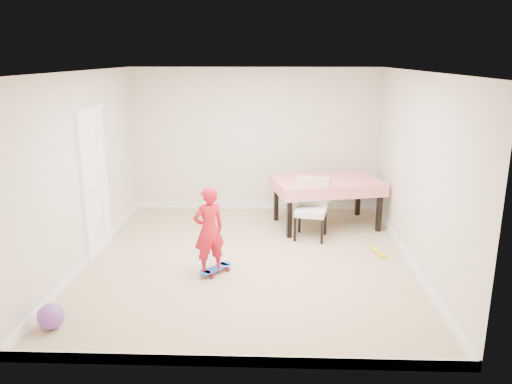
{
  "coord_description": "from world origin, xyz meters",
  "views": [
    {
      "loc": [
        0.34,
        -6.52,
        2.79
      ],
      "look_at": [
        0.1,
        0.2,
        0.95
      ],
      "focal_mm": 35.0,
      "sensor_mm": 36.0,
      "label": 1
    }
  ],
  "objects_px": {
    "dining_table": "(326,203)",
    "dining_chair": "(311,209)",
    "child": "(209,233)",
    "balloon": "(51,316)",
    "skateboard": "(216,270)"
  },
  "relations": [
    {
      "from": "dining_table",
      "to": "balloon",
      "type": "relative_size",
      "value": 6.12
    },
    {
      "from": "skateboard",
      "to": "balloon",
      "type": "bearing_deg",
      "value": 170.81
    },
    {
      "from": "dining_chair",
      "to": "skateboard",
      "type": "distance_m",
      "value": 1.98
    },
    {
      "from": "dining_table",
      "to": "child",
      "type": "height_order",
      "value": "child"
    },
    {
      "from": "dining_table",
      "to": "balloon",
      "type": "xyz_separation_m",
      "value": [
        -3.23,
        -3.45,
        -0.26
      ]
    },
    {
      "from": "dining_chair",
      "to": "balloon",
      "type": "relative_size",
      "value": 3.39
    },
    {
      "from": "child",
      "to": "balloon",
      "type": "height_order",
      "value": "child"
    },
    {
      "from": "dining_table",
      "to": "child",
      "type": "bearing_deg",
      "value": -143.6
    },
    {
      "from": "dining_table",
      "to": "dining_chair",
      "type": "xyz_separation_m",
      "value": [
        -0.3,
        -0.61,
        0.07
      ]
    },
    {
      "from": "dining_table",
      "to": "skateboard",
      "type": "bearing_deg",
      "value": -142.93
    },
    {
      "from": "dining_chair",
      "to": "child",
      "type": "bearing_deg",
      "value": -122.52
    },
    {
      "from": "skateboard",
      "to": "dining_chair",
      "type": "bearing_deg",
      "value": -5.84
    },
    {
      "from": "child",
      "to": "balloon",
      "type": "relative_size",
      "value": 4.17
    },
    {
      "from": "dining_chair",
      "to": "child",
      "type": "distance_m",
      "value": 2.01
    },
    {
      "from": "dining_chair",
      "to": "skateboard",
      "type": "height_order",
      "value": "dining_chair"
    }
  ]
}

